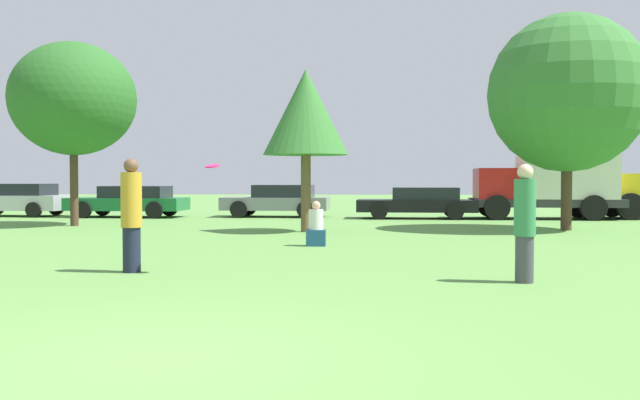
{
  "coord_description": "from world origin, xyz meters",
  "views": [
    {
      "loc": [
        1.74,
        -5.83,
        1.54
      ],
      "look_at": [
        1.14,
        5.65,
        1.18
      ],
      "focal_mm": 39.34,
      "sensor_mm": 36.0,
      "label": 1
    }
  ],
  "objects_px": {
    "person_thrower": "(131,215)",
    "parked_car_grey": "(278,200)",
    "tree_0": "(73,99)",
    "tree_2": "(568,93)",
    "bystander_sitting": "(316,228)",
    "frisbee": "(212,166)",
    "parked_car_black": "(419,202)",
    "parked_car_green": "(130,201)",
    "tree_1": "(306,113)",
    "delivery_truck_red": "(547,184)",
    "parked_car_silver": "(16,199)",
    "person_catcher": "(525,222)"
  },
  "relations": [
    {
      "from": "person_thrower",
      "to": "parked_car_grey",
      "type": "distance_m",
      "value": 16.51
    },
    {
      "from": "tree_0",
      "to": "tree_2",
      "type": "distance_m",
      "value": 15.34
    },
    {
      "from": "tree_0",
      "to": "bystander_sitting",
      "type": "bearing_deg",
      "value": -37.47
    },
    {
      "from": "frisbee",
      "to": "parked_car_black",
      "type": "relative_size",
      "value": 0.05
    },
    {
      "from": "person_thrower",
      "to": "parked_car_black",
      "type": "relative_size",
      "value": 0.41
    },
    {
      "from": "parked_car_black",
      "to": "parked_car_green",
      "type": "bearing_deg",
      "value": 0.96
    },
    {
      "from": "tree_2",
      "to": "parked_car_black",
      "type": "relative_size",
      "value": 1.39
    },
    {
      "from": "tree_1",
      "to": "tree_2",
      "type": "height_order",
      "value": "tree_2"
    },
    {
      "from": "tree_1",
      "to": "person_thrower",
      "type": "bearing_deg",
      "value": -104.15
    },
    {
      "from": "person_thrower",
      "to": "tree_1",
      "type": "relative_size",
      "value": 0.4
    },
    {
      "from": "parked_car_black",
      "to": "delivery_truck_red",
      "type": "distance_m",
      "value": 4.88
    },
    {
      "from": "parked_car_silver",
      "to": "tree_0",
      "type": "bearing_deg",
      "value": 133.05
    },
    {
      "from": "tree_1",
      "to": "tree_0",
      "type": "bearing_deg",
      "value": 164.49
    },
    {
      "from": "bystander_sitting",
      "to": "tree_2",
      "type": "relative_size",
      "value": 0.16
    },
    {
      "from": "person_catcher",
      "to": "tree_0",
      "type": "distance_m",
      "value": 16.77
    },
    {
      "from": "delivery_truck_red",
      "to": "parked_car_green",
      "type": "bearing_deg",
      "value": 1.83
    },
    {
      "from": "frisbee",
      "to": "tree_0",
      "type": "relative_size",
      "value": 0.04
    },
    {
      "from": "parked_car_grey",
      "to": "delivery_truck_red",
      "type": "relative_size",
      "value": 0.77
    },
    {
      "from": "tree_1",
      "to": "parked_car_green",
      "type": "height_order",
      "value": "tree_1"
    },
    {
      "from": "parked_car_green",
      "to": "parked_car_black",
      "type": "distance_m",
      "value": 11.34
    },
    {
      "from": "tree_2",
      "to": "parked_car_green",
      "type": "relative_size",
      "value": 1.37
    },
    {
      "from": "person_catcher",
      "to": "tree_2",
      "type": "bearing_deg",
      "value": -101.71
    },
    {
      "from": "frisbee",
      "to": "tree_0",
      "type": "bearing_deg",
      "value": 121.61
    },
    {
      "from": "person_thrower",
      "to": "parked_car_black",
      "type": "bearing_deg",
      "value": 76.43
    },
    {
      "from": "tree_1",
      "to": "parked_car_silver",
      "type": "xyz_separation_m",
      "value": [
        -12.34,
        7.68,
        -2.72
      ]
    },
    {
      "from": "frisbee",
      "to": "parked_car_silver",
      "type": "height_order",
      "value": "frisbee"
    },
    {
      "from": "tree_0",
      "to": "parked_car_black",
      "type": "height_order",
      "value": "tree_0"
    },
    {
      "from": "bystander_sitting",
      "to": "parked_car_silver",
      "type": "relative_size",
      "value": 0.24
    },
    {
      "from": "parked_car_silver",
      "to": "bystander_sitting",
      "type": "bearing_deg",
      "value": 140.33
    },
    {
      "from": "frisbee",
      "to": "tree_0",
      "type": "xyz_separation_m",
      "value": [
        -6.81,
        11.07,
        2.35
      ]
    },
    {
      "from": "frisbee",
      "to": "parked_car_black",
      "type": "height_order",
      "value": "frisbee"
    },
    {
      "from": "parked_car_green",
      "to": "tree_2",
      "type": "bearing_deg",
      "value": 160.74
    },
    {
      "from": "tree_0",
      "to": "tree_1",
      "type": "height_order",
      "value": "tree_0"
    },
    {
      "from": "tree_1",
      "to": "parked_car_grey",
      "type": "height_order",
      "value": "tree_1"
    },
    {
      "from": "bystander_sitting",
      "to": "parked_car_silver",
      "type": "height_order",
      "value": "parked_car_silver"
    },
    {
      "from": "frisbee",
      "to": "parked_car_black",
      "type": "xyz_separation_m",
      "value": [
        4.67,
        15.78,
        -1.1
      ]
    },
    {
      "from": "person_thrower",
      "to": "tree_2",
      "type": "bearing_deg",
      "value": 52.45
    },
    {
      "from": "frisbee",
      "to": "parked_car_green",
      "type": "relative_size",
      "value": 0.05
    },
    {
      "from": "person_thrower",
      "to": "person_catcher",
      "type": "xyz_separation_m",
      "value": [
        6.14,
        -0.82,
        -0.05
      ]
    },
    {
      "from": "frisbee",
      "to": "tree_2",
      "type": "height_order",
      "value": "tree_2"
    },
    {
      "from": "bystander_sitting",
      "to": "parked_car_grey",
      "type": "distance_m",
      "value": 12.09
    },
    {
      "from": "parked_car_green",
      "to": "parked_car_black",
      "type": "xyz_separation_m",
      "value": [
        11.34,
        -0.39,
        -0.03
      ]
    },
    {
      "from": "person_thrower",
      "to": "tree_0",
      "type": "bearing_deg",
      "value": 124.12
    },
    {
      "from": "person_catcher",
      "to": "delivery_truck_red",
      "type": "distance_m",
      "value": 17.18
    },
    {
      "from": "person_thrower",
      "to": "parked_car_grey",
      "type": "xyz_separation_m",
      "value": [
        0.54,
        16.5,
        -0.27
      ]
    },
    {
      "from": "person_catcher",
      "to": "tree_0",
      "type": "bearing_deg",
      "value": -37.73
    },
    {
      "from": "tree_1",
      "to": "parked_car_silver",
      "type": "height_order",
      "value": "tree_1"
    },
    {
      "from": "parked_car_green",
      "to": "person_catcher",
      "type": "bearing_deg",
      "value": 127.14
    },
    {
      "from": "parked_car_green",
      "to": "bystander_sitting",
      "type": "bearing_deg",
      "value": 128.17
    },
    {
      "from": "parked_car_black",
      "to": "bystander_sitting",
      "type": "bearing_deg",
      "value": 76.25
    }
  ]
}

